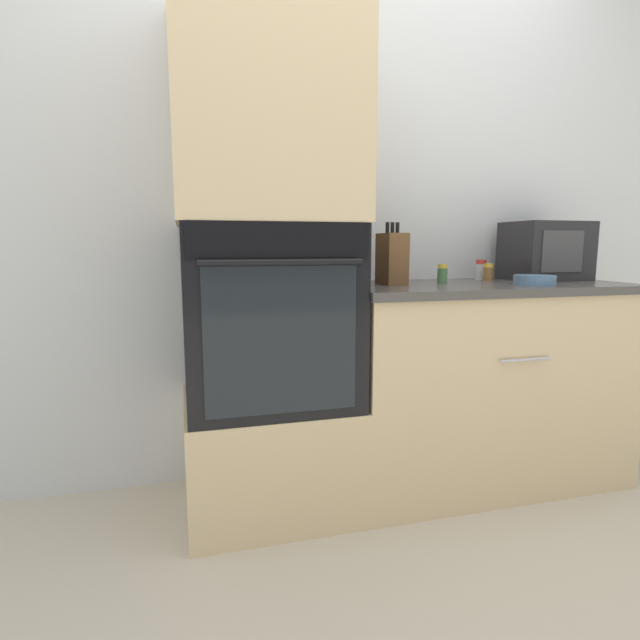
# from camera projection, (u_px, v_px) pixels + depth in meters

# --- Properties ---
(ground_plane) EXTENTS (12.00, 12.00, 0.00)m
(ground_plane) POSITION_uv_depth(u_px,v_px,m) (371.00, 530.00, 1.88)
(ground_plane) COLOR beige
(wall_back) EXTENTS (8.00, 0.05, 2.50)m
(wall_back) POSITION_uv_depth(u_px,v_px,m) (325.00, 205.00, 2.30)
(wall_back) COLOR silver
(wall_back) RESTS_ON ground_plane
(oven_cabinet_base) EXTENTS (0.66, 0.60, 0.45)m
(oven_cabinet_base) POSITION_uv_depth(u_px,v_px,m) (269.00, 452.00, 2.05)
(oven_cabinet_base) COLOR beige
(oven_cabinet_base) RESTS_ON ground_plane
(wall_oven) EXTENTS (0.64, 0.64, 0.69)m
(wall_oven) POSITION_uv_depth(u_px,v_px,m) (267.00, 314.00, 1.96)
(wall_oven) COLOR black
(wall_oven) RESTS_ON oven_cabinet_base
(oven_cabinet_upper) EXTENTS (0.66, 0.60, 0.86)m
(oven_cabinet_upper) POSITION_uv_depth(u_px,v_px,m) (264.00, 107.00, 1.85)
(oven_cabinet_upper) COLOR beige
(oven_cabinet_upper) RESTS_ON wall_oven
(counter_unit) EXTENTS (1.28, 0.63, 0.90)m
(counter_unit) POSITION_uv_depth(u_px,v_px,m) (478.00, 382.00, 2.26)
(counter_unit) COLOR beige
(counter_unit) RESTS_ON ground_plane
(microwave) EXTENTS (0.35, 0.28, 0.27)m
(microwave) POSITION_uv_depth(u_px,v_px,m) (545.00, 251.00, 2.38)
(microwave) COLOR #232326
(microwave) RESTS_ON counter_unit
(knife_block) EXTENTS (0.09, 0.15, 0.26)m
(knife_block) POSITION_uv_depth(u_px,v_px,m) (392.00, 259.00, 2.11)
(knife_block) COLOR brown
(knife_block) RESTS_ON counter_unit
(bowl) EXTENTS (0.17, 0.17, 0.04)m
(bowl) POSITION_uv_depth(u_px,v_px,m) (534.00, 280.00, 2.09)
(bowl) COLOR #517599
(bowl) RESTS_ON counter_unit
(condiment_jar_near) EXTENTS (0.05, 0.05, 0.08)m
(condiment_jar_near) POSITION_uv_depth(u_px,v_px,m) (488.00, 272.00, 2.33)
(condiment_jar_near) COLOR brown
(condiment_jar_near) RESTS_ON counter_unit
(condiment_jar_mid) EXTENTS (0.04, 0.04, 0.08)m
(condiment_jar_mid) POSITION_uv_depth(u_px,v_px,m) (442.00, 274.00, 2.18)
(condiment_jar_mid) COLOR #427047
(condiment_jar_mid) RESTS_ON counter_unit
(condiment_jar_far) EXTENTS (0.05, 0.05, 0.10)m
(condiment_jar_far) POSITION_uv_depth(u_px,v_px,m) (481.00, 270.00, 2.40)
(condiment_jar_far) COLOR silver
(condiment_jar_far) RESTS_ON counter_unit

